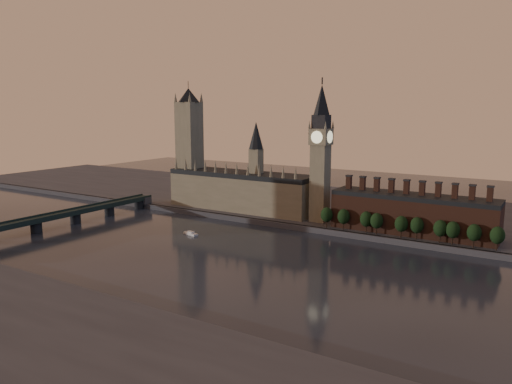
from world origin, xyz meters
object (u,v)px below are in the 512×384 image
Objects in this scene: victoria_tower at (189,142)px; westminster_bridge at (53,219)px; river_boat at (191,233)px; big_ben at (321,152)px.

westminster_bridge is (-35.00, -117.70, -51.65)m from victoria_tower.
river_boat is (98.84, 40.13, -6.46)m from westminster_bridge.
victoria_tower is 133.21m from westminster_bridge.
victoria_tower is 116.06m from river_boat.
victoria_tower is 1.01× the size of big_ben.
victoria_tower reaches higher than river_boat.
victoria_tower is at bearing 177.80° from big_ben.
victoria_tower is 0.54× the size of westminster_bridge.
victoria_tower is 130.12m from big_ben.
big_ben reaches higher than river_boat.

